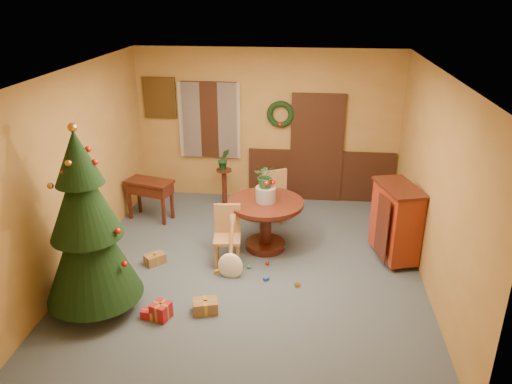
# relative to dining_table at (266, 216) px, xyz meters

# --- Properties ---
(room_envelope) EXTENTS (5.50, 5.50, 5.50)m
(room_envelope) POSITION_rel_dining_table_xyz_m (0.04, 2.08, 0.54)
(room_envelope) COLOR #3B4D56
(room_envelope) RESTS_ON ground
(dining_table) EXTENTS (1.19, 1.19, 0.82)m
(dining_table) POSITION_rel_dining_table_xyz_m (0.00, 0.00, 0.00)
(dining_table) COLOR black
(dining_table) RESTS_ON floor
(urn) EXTENTS (0.32, 0.32, 0.23)m
(urn) POSITION_rel_dining_table_xyz_m (-0.00, -0.00, 0.36)
(urn) COLOR slate
(urn) RESTS_ON dining_table
(centerpiece_plant) EXTENTS (0.34, 0.29, 0.38)m
(centerpiece_plant) POSITION_rel_dining_table_xyz_m (-0.00, -0.00, 0.67)
(centerpiece_plant) COLOR #1E4C23
(centerpiece_plant) RESTS_ON urn
(chair_near) EXTENTS (0.44, 0.44, 0.92)m
(chair_near) POSITION_rel_dining_table_xyz_m (-0.53, -0.49, -0.08)
(chair_near) COLOR olive
(chair_near) RESTS_ON floor
(chair_far) EXTENTS (0.61, 0.61, 1.04)m
(chair_far) POSITION_rel_dining_table_xyz_m (0.02, 0.91, -0.01)
(chair_far) COLOR olive
(chair_far) RESTS_ON floor
(guitar) EXTENTS (0.43, 0.60, 0.85)m
(guitar) POSITION_rel_dining_table_xyz_m (-0.42, -0.92, -0.14)
(guitar) COLOR white
(guitar) RESTS_ON floor
(plant_stand) EXTENTS (0.29, 0.29, 0.75)m
(plant_stand) POSITION_rel_dining_table_xyz_m (-0.92, 1.56, -0.11)
(plant_stand) COLOR black
(plant_stand) RESTS_ON floor
(stand_plant) EXTENTS (0.28, 0.25, 0.40)m
(stand_plant) POSITION_rel_dining_table_xyz_m (-0.92, 1.56, 0.37)
(stand_plant) COLOR #19471E
(stand_plant) RESTS_ON plant_stand
(christmas_tree) EXTENTS (1.21, 1.21, 2.50)m
(christmas_tree) POSITION_rel_dining_table_xyz_m (-2.03, -1.87, 0.61)
(christmas_tree) COLOR #382111
(christmas_tree) RESTS_ON floor
(writing_desk) EXTENTS (0.91, 0.62, 0.74)m
(writing_desk) POSITION_rel_dining_table_xyz_m (-2.15, 0.88, -0.02)
(writing_desk) COLOR black
(writing_desk) RESTS_ON floor
(sideboard) EXTENTS (0.74, 1.04, 1.20)m
(sideboard) POSITION_rel_dining_table_xyz_m (1.99, -0.11, 0.07)
(sideboard) COLOR #5D210A
(sideboard) RESTS_ON floor
(gift_a) EXTENTS (0.36, 0.30, 0.17)m
(gift_a) POSITION_rel_dining_table_xyz_m (-0.62, -1.78, -0.49)
(gift_a) COLOR brown
(gift_a) RESTS_ON floor
(gift_b) EXTENTS (0.28, 0.28, 0.22)m
(gift_b) POSITION_rel_dining_table_xyz_m (-1.15, -1.98, -0.47)
(gift_b) COLOR #A9161A
(gift_b) RESTS_ON floor
(gift_c) EXTENTS (0.35, 0.34, 0.16)m
(gift_c) POSITION_rel_dining_table_xyz_m (-1.63, -0.67, -0.50)
(gift_c) COLOR brown
(gift_c) RESTS_ON floor
(gift_d) EXTENTS (0.33, 0.17, 0.12)m
(gift_d) POSITION_rel_dining_table_xyz_m (-1.24, -1.99, -0.52)
(gift_d) COLOR #A9161A
(gift_d) RESTS_ON floor
(toy_a) EXTENTS (0.09, 0.09, 0.05)m
(toy_a) POSITION_rel_dining_table_xyz_m (0.10, -0.97, -0.55)
(toy_a) COLOR #244B9C
(toy_a) RESTS_ON floor
(toy_b) EXTENTS (0.06, 0.06, 0.06)m
(toy_b) POSITION_rel_dining_table_xyz_m (-0.18, -0.67, -0.54)
(toy_b) COLOR green
(toy_b) RESTS_ON floor
(toy_c) EXTENTS (0.09, 0.09, 0.05)m
(toy_c) POSITION_rel_dining_table_xyz_m (-0.64, -0.85, -0.55)
(toy_c) COLOR #B89022
(toy_c) RESTS_ON floor
(toy_d) EXTENTS (0.06, 0.06, 0.06)m
(toy_d) POSITION_rel_dining_table_xyz_m (0.08, -0.54, -0.54)
(toy_d) COLOR red
(toy_d) RESTS_ON floor
(toy_e) EXTENTS (0.09, 0.06, 0.05)m
(toy_e) POSITION_rel_dining_table_xyz_m (0.55, -1.07, -0.55)
(toy_e) COLOR orange
(toy_e) RESTS_ON floor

